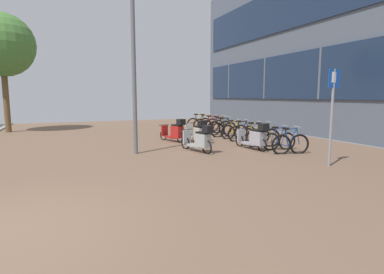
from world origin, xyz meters
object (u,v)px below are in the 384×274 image
bicycle_rack_07 (220,128)px  scooter_far (175,131)px  scooter_mid (200,140)px  bicycle_rack_01 (279,141)px  bicycle_rack_06 (224,129)px  street_tree (2,45)px  bicycle_rack_05 (234,132)px  scooter_extra (197,132)px  bicycle_rack_03 (255,135)px  lamp_post (133,43)px  bicycle_rack_00 (290,144)px  bicycle_rack_10 (199,124)px  parking_sign (332,107)px  bicycle_rack_09 (206,125)px  bicycle_rack_08 (212,126)px  bicycle_rack_04 (242,133)px  bicycle_rack_02 (263,138)px  scooter_near (255,138)px

bicycle_rack_07 → scooter_far: 3.28m
bicycle_rack_07 → scooter_mid: bicycle_rack_07 is taller
bicycle_rack_01 → bicycle_rack_06: bicycle_rack_06 is taller
street_tree → bicycle_rack_05: bearing=-35.2°
bicycle_rack_06 → scooter_extra: 2.42m
bicycle_rack_03 → lamp_post: bearing=-176.3°
street_tree → bicycle_rack_01: bearing=-45.7°
bicycle_rack_00 → scooter_mid: 3.08m
bicycle_rack_10 → parking_sign: (-0.43, -9.90, 1.28)m
bicycle_rack_01 → bicycle_rack_07: size_ratio=0.93×
bicycle_rack_06 → bicycle_rack_09: 2.40m
bicycle_rack_06 → lamp_post: size_ratio=0.21×
bicycle_rack_05 → bicycle_rack_09: bearing=88.6°
bicycle_rack_10 → scooter_extra: bearing=-114.9°
bicycle_rack_07 → bicycle_rack_08: 0.80m
bicycle_rack_03 → bicycle_rack_05: bicycle_rack_03 is taller
bicycle_rack_06 → bicycle_rack_09: bicycle_rack_09 is taller
bicycle_rack_00 → bicycle_rack_10: (0.17, 7.98, 0.02)m
bicycle_rack_03 → bicycle_rack_09: (0.06, 4.79, 0.02)m
bicycle_rack_04 → parking_sign: bearing=-93.8°
bicycle_rack_02 → bicycle_rack_09: size_ratio=0.95×
bicycle_rack_00 → parking_sign: bearing=-97.7°
bicycle_rack_09 → scooter_extra: size_ratio=0.84×
scooter_far → bicycle_rack_08: bearing=38.3°
bicycle_rack_00 → bicycle_rack_09: bicycle_rack_09 is taller
bicycle_rack_00 → street_tree: 15.38m
scooter_extra → bicycle_rack_07: bearing=44.4°
bicycle_rack_05 → bicycle_rack_09: (0.08, 3.19, 0.03)m
scooter_mid → lamp_post: 3.89m
bicycle_rack_00 → scooter_near: 1.31m
bicycle_rack_06 → scooter_near: scooter_near is taller
bicycle_rack_03 → scooter_near: 1.53m
bicycle_rack_03 → bicycle_rack_06: 2.40m
bicycle_rack_03 → scooter_mid: size_ratio=0.75×
bicycle_rack_07 → lamp_post: lamp_post is taller
bicycle_rack_09 → lamp_post: lamp_post is taller
scooter_mid → street_tree: size_ratio=0.27×
bicycle_rack_05 → bicycle_rack_06: (-0.11, 0.80, 0.02)m
bicycle_rack_10 → bicycle_rack_05: bearing=-90.1°
bicycle_rack_08 → scooter_mid: (-2.91, -4.92, 0.09)m
bicycle_rack_02 → scooter_mid: (-2.74, -0.13, 0.09)m
bicycle_rack_05 → bicycle_rack_00: bearing=-92.4°
scooter_near → lamp_post: 5.33m
bicycle_rack_00 → parking_sign: (-0.26, -1.91, 1.30)m
bicycle_rack_01 → parking_sign: bearing=-98.8°
bicycle_rack_10 → parking_sign: parking_sign is taller
scooter_mid → scooter_extra: scooter_extra is taller
bicycle_rack_01 → bicycle_rack_07: bearing=89.0°
bicycle_rack_04 → bicycle_rack_08: 3.20m
bicycle_rack_07 → bicycle_rack_09: size_ratio=0.95×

